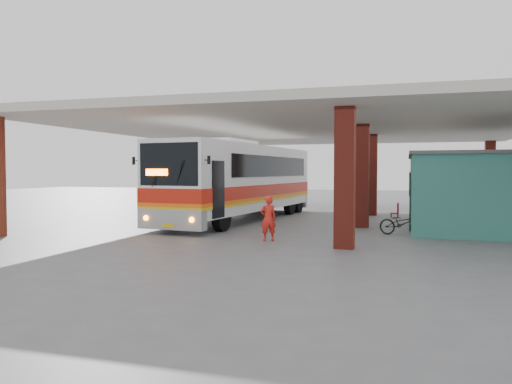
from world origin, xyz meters
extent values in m
plane|color=#515154|center=(0.00, 0.00, 0.00)|extent=(90.00, 90.00, 0.00)
cube|color=maroon|center=(3.00, -3.00, 2.17)|extent=(0.60, 0.60, 4.35)
cube|color=maroon|center=(3.00, 3.00, 2.17)|extent=(0.60, 0.60, 4.35)
cube|color=maroon|center=(3.00, 9.00, 2.17)|extent=(0.60, 0.60, 4.35)
cube|color=maroon|center=(-9.50, 17.00, 2.17)|extent=(0.60, 0.60, 4.35)
cube|color=maroon|center=(10.00, 17.00, 2.17)|extent=(0.60, 0.60, 4.35)
cube|color=beige|center=(0.50, 6.50, 4.50)|extent=(21.00, 23.00, 0.30)
cube|color=#327E71|center=(7.50, 4.00, 1.50)|extent=(5.00, 8.00, 3.00)
cube|color=#525252|center=(7.50, 4.00, 3.05)|extent=(5.20, 8.20, 0.12)
cube|color=#13342D|center=(4.98, 2.50, 1.05)|extent=(0.08, 0.95, 2.10)
cube|color=black|center=(4.98, 5.50, 1.80)|extent=(0.08, 1.20, 1.00)
cube|color=black|center=(4.95, 5.50, 1.80)|extent=(0.04, 1.30, 1.10)
cube|color=white|center=(-2.88, 4.56, 2.07)|extent=(4.01, 13.28, 3.05)
cube|color=white|center=(-2.99, 3.48, 3.70)|extent=(1.63, 3.38, 0.27)
cube|color=#99999F|center=(-3.51, -1.75, 0.60)|extent=(2.77, 0.71, 0.76)
cube|color=red|center=(-2.88, 4.56, 1.47)|extent=(4.05, 13.28, 0.54)
cube|color=orange|center=(-2.88, 4.56, 1.13)|extent=(4.05, 13.28, 0.14)
cube|color=yellow|center=(-2.88, 4.56, 1.00)|extent=(4.05, 13.28, 0.11)
cube|color=black|center=(-3.53, -1.90, 2.64)|extent=(2.47, 0.35, 1.58)
cube|color=black|center=(-4.16, 5.57, 2.61)|extent=(1.03, 9.76, 0.98)
cube|color=black|center=(-1.43, 5.29, 2.61)|extent=(1.03, 9.76, 0.98)
cube|color=#FF5905|center=(-4.02, -1.91, 2.34)|extent=(0.93, 0.14, 0.24)
sphere|color=orange|center=(-4.51, -1.88, 0.63)|extent=(0.20, 0.20, 0.20)
sphere|color=orange|center=(-2.56, -2.07, 0.63)|extent=(0.20, 0.20, 0.20)
cube|color=yellow|center=(-3.54, -1.98, 0.38)|extent=(0.49, 0.08, 0.13)
cylinder|color=black|center=(-4.51, 0.13, 0.54)|extent=(0.46, 1.12, 1.09)
cylinder|color=black|center=(-2.16, -0.11, 0.54)|extent=(0.46, 1.12, 1.09)
cylinder|color=black|center=(-3.68, 8.47, 0.54)|extent=(0.46, 1.12, 1.09)
cylinder|color=black|center=(-1.32, 8.24, 0.54)|extent=(0.46, 1.12, 1.09)
cylinder|color=black|center=(-3.54, 9.88, 0.54)|extent=(0.46, 1.12, 1.09)
cylinder|color=black|center=(-1.18, 9.65, 0.54)|extent=(0.46, 1.12, 1.09)
imported|color=black|center=(4.70, 0.63, 0.46)|extent=(1.85, 1.11, 0.92)
imported|color=red|center=(0.32, -2.15, 0.77)|extent=(0.67, 0.59, 1.53)
cube|color=red|center=(4.25, 7.99, 0.22)|extent=(0.44, 0.44, 0.06)
cube|color=red|center=(4.42, 7.97, 0.47)|extent=(0.09, 0.40, 0.57)
cylinder|color=black|center=(4.07, 7.85, 0.09)|extent=(0.03, 0.03, 0.19)
cylinder|color=black|center=(4.39, 7.81, 0.09)|extent=(0.03, 0.03, 0.19)
cylinder|color=black|center=(4.11, 8.17, 0.09)|extent=(0.03, 0.03, 0.19)
cylinder|color=black|center=(4.43, 8.13, 0.09)|extent=(0.03, 0.03, 0.19)
camera|label=1|loc=(4.82, -18.49, 2.39)|focal=35.00mm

